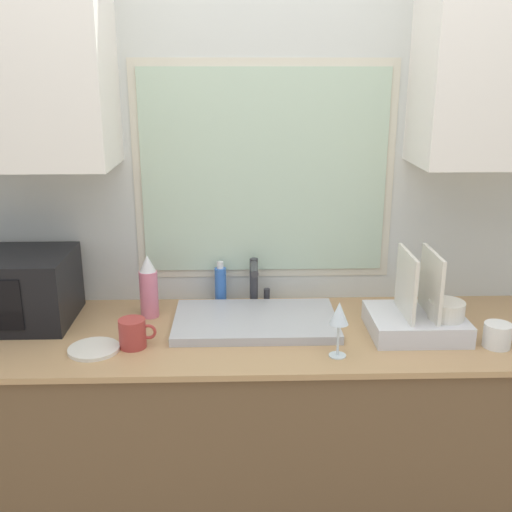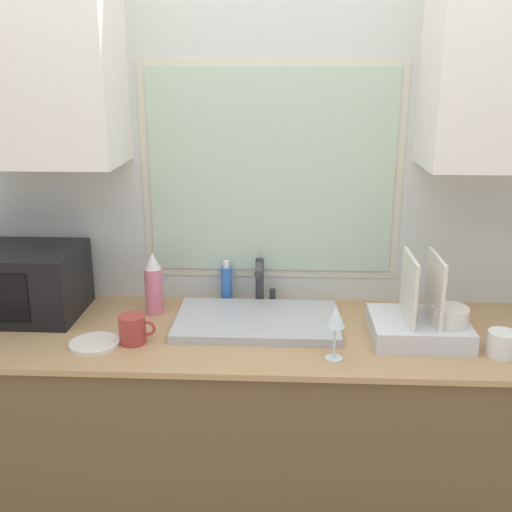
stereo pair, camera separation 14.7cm
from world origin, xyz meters
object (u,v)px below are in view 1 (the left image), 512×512
Objects in this scene: spray_bottle at (149,287)px; soap_bottle at (221,285)px; mug_near_sink at (133,333)px; wine_glass at (339,316)px; dish_rack at (419,316)px; faucet at (255,279)px; microwave at (4,288)px.

spray_bottle is 1.38× the size of soap_bottle.
wine_glass is at bearing -7.36° from mug_near_sink.
spray_bottle is at bearing 86.11° from mug_near_sink.
soap_bottle is at bearing 53.98° from mug_near_sink.
dish_rack is 1.36× the size of spray_bottle.
spray_bottle reaches higher than wine_glass.
faucet is at bearing 13.11° from spray_bottle.
faucet is at bearing 40.49° from mug_near_sink.
microwave reaches higher than spray_bottle.
faucet is 0.40m from spray_bottle.
microwave is at bearing -176.34° from spray_bottle.
mug_near_sink is 0.67× the size of wine_glass.
dish_rack is at bearing -10.77° from spray_bottle.
soap_bottle is 0.60m from wine_glass.
spray_bottle is at bearing 151.79° from wine_glass.
microwave reaches higher than faucet.
spray_bottle is 0.29m from soap_bottle.
soap_bottle is at bearing 25.03° from spray_bottle.
dish_rack is (1.44, -0.15, -0.06)m from microwave.
dish_rack is at bearing -26.08° from faucet.
spray_bottle is at bearing -154.97° from soap_bottle.
faucet reaches higher than mug_near_sink.
spray_bottle is (-0.94, 0.18, 0.05)m from dish_rack.
dish_rack is 0.96m from mug_near_sink.
spray_bottle is at bearing 3.66° from microwave.
wine_glass is at bearing -28.21° from spray_bottle.
microwave is (-0.89, -0.12, 0.02)m from faucet.
microwave reaches higher than soap_bottle.
dish_rack is at bearing 4.66° from mug_near_sink.
dish_rack is 1.74× the size of wine_glass.
spray_bottle is (0.50, 0.03, -0.01)m from microwave.
wine_glass is (0.64, -0.34, 0.03)m from spray_bottle.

